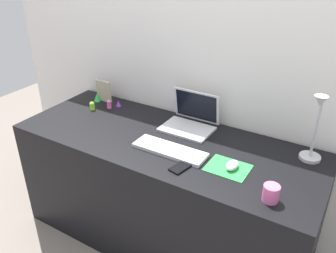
% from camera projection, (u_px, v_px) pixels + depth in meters
% --- Properties ---
extents(ground_plane, '(6.00, 6.00, 0.00)m').
position_uv_depth(ground_plane, '(165.00, 235.00, 2.37)').
color(ground_plane, slate).
extents(back_wall, '(2.99, 0.05, 1.61)m').
position_uv_depth(back_wall, '(196.00, 106.00, 2.28)').
color(back_wall, silver).
rests_on(back_wall, ground_plane).
extents(desk, '(1.79, 0.68, 0.74)m').
position_uv_depth(desk, '(165.00, 191.00, 2.19)').
color(desk, black).
rests_on(desk, ground_plane).
extents(laptop, '(0.30, 0.25, 0.21)m').
position_uv_depth(laptop, '(191.00, 119.00, 2.14)').
color(laptop, silver).
rests_on(laptop, desk).
extents(keyboard, '(0.41, 0.13, 0.02)m').
position_uv_depth(keyboard, '(170.00, 150.00, 1.90)').
color(keyboard, silver).
rests_on(keyboard, desk).
extents(mousepad, '(0.21, 0.17, 0.00)m').
position_uv_depth(mousepad, '(228.00, 168.00, 1.77)').
color(mousepad, green).
rests_on(mousepad, desk).
extents(mouse, '(0.06, 0.10, 0.03)m').
position_uv_depth(mouse, '(232.00, 165.00, 1.75)').
color(mouse, silver).
rests_on(mouse, mousepad).
extents(cell_phone, '(0.09, 0.14, 0.01)m').
position_uv_depth(cell_phone, '(181.00, 167.00, 1.77)').
color(cell_phone, black).
rests_on(cell_phone, desk).
extents(desk_lamp, '(0.11, 0.16, 0.39)m').
position_uv_depth(desk_lamp, '(315.00, 130.00, 1.73)').
color(desk_lamp, '#B7B7BC').
rests_on(desk_lamp, desk).
extents(picture_frame, '(0.12, 0.02, 0.15)m').
position_uv_depth(picture_frame, '(104.00, 91.00, 2.47)').
color(picture_frame, '#B2A58C').
rests_on(picture_frame, desk).
extents(coffee_mug, '(0.07, 0.07, 0.08)m').
position_uv_depth(coffee_mug, '(271.00, 193.00, 1.53)').
color(coffee_mug, pink).
rests_on(coffee_mug, desk).
extents(toy_figurine_purple, '(0.04, 0.04, 0.04)m').
position_uv_depth(toy_figurine_purple, '(118.00, 103.00, 2.42)').
color(toy_figurine_purple, purple).
rests_on(toy_figurine_purple, desk).
extents(toy_figurine_pink, '(0.03, 0.03, 0.06)m').
position_uv_depth(toy_figurine_pink, '(109.00, 104.00, 2.38)').
color(toy_figurine_pink, pink).
rests_on(toy_figurine_pink, desk).
extents(toy_figurine_lime, '(0.03, 0.03, 0.06)m').
position_uv_depth(toy_figurine_lime, '(92.00, 106.00, 2.36)').
color(toy_figurine_lime, '#8CDB33').
rests_on(toy_figurine_lime, desk).
extents(toy_figurine_green, '(0.05, 0.05, 0.05)m').
position_uv_depth(toy_figurine_green, '(97.00, 97.00, 2.49)').
color(toy_figurine_green, green).
rests_on(toy_figurine_green, desk).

